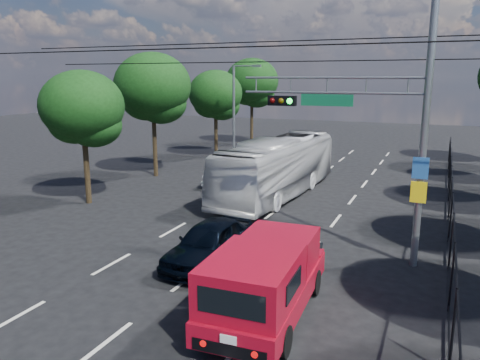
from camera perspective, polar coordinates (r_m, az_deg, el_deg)
The scene contains 14 objects.
ground at distance 12.39m, azimuth -16.06°, elevation -18.52°, with size 120.00×120.00×0.00m, color black.
lane_markings at distance 23.97m, azimuth 5.60°, elevation -2.77°, with size 6.12×38.00×0.01m.
signal_mast at distance 16.15m, azimuth 17.41°, elevation 8.22°, with size 6.43×0.39×9.50m.
streetlight_left at distance 32.96m, azimuth -0.49°, elevation 8.39°, with size 2.09×0.22×7.08m.
utility_wires at distance 18.30m, azimuth 0.89°, elevation 15.45°, with size 22.00×5.04×0.74m.
fence_right at distance 20.88m, azimuth 24.29°, elevation -3.22°, with size 0.06×34.03×2.00m.
tree_left_b at distance 24.33m, azimuth -18.56°, elevation 7.83°, with size 4.08×4.08×6.63m.
tree_left_c at distance 30.19m, azimuth -10.54°, elevation 10.58°, with size 4.80×4.80×7.80m.
tree_left_d at distance 36.94m, azimuth -2.95°, elevation 10.02°, with size 4.20×4.20×6.83m.
tree_left_e at distance 44.30m, azimuth 1.50°, elevation 11.49°, with size 4.92×4.92×7.99m.
red_pickup at distance 12.55m, azimuth 3.19°, elevation -11.82°, with size 2.30×5.74×2.10m.
navy_hatchback at distance 16.12m, azimuth -3.72°, elevation -7.62°, with size 1.77×4.39×1.50m, color black.
white_bus at distance 25.09m, azimuth 4.61°, elevation 1.58°, with size 2.62×11.21×3.12m, color silver.
white_van at distance 27.82m, azimuth -0.81°, elevation 0.99°, with size 1.58×4.53×1.49m, color silver.
Camera 1 is at (7.04, -8.03, 6.28)m, focal length 35.00 mm.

